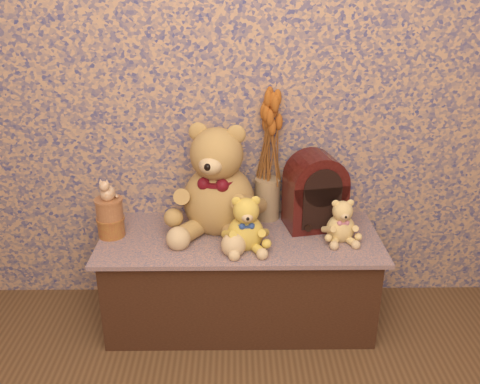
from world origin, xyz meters
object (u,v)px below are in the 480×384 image
object	(u,v)px
cathedral_radio	(315,190)
ceramic_vase	(267,198)
teddy_medium	(246,220)
cat_figurine	(107,188)
teddy_large	(219,174)
teddy_small	(341,218)
biscuit_tin_lower	(111,227)

from	to	relation	value
cathedral_radio	ceramic_vase	xyz separation A→B (m)	(-0.21, 0.09, -0.08)
teddy_medium	ceramic_vase	size ratio (longest dim) A/B	1.29
cat_figurine	teddy_large	bearing A→B (deg)	16.57
teddy_small	ceramic_vase	bearing A→B (deg)	139.83
teddy_small	cat_figurine	distance (m)	1.05
biscuit_tin_lower	teddy_small	bearing A→B (deg)	-2.64
teddy_small	cathedral_radio	distance (m)	0.19
teddy_medium	cathedral_radio	distance (m)	0.39
cathedral_radio	cat_figurine	xyz separation A→B (m)	(-0.94, -0.09, 0.05)
cathedral_radio	biscuit_tin_lower	distance (m)	0.95
cathedral_radio	cat_figurine	distance (m)	0.94
ceramic_vase	cat_figurine	size ratio (longest dim) A/B	1.85
teddy_large	ceramic_vase	bearing A→B (deg)	39.65
cathedral_radio	teddy_large	bearing A→B (deg)	171.25
cat_figurine	cathedral_radio	bearing A→B (deg)	13.67
teddy_large	teddy_medium	size ratio (longest dim) A/B	2.09
cathedral_radio	biscuit_tin_lower	world-z (taller)	cathedral_radio
teddy_small	biscuit_tin_lower	distance (m)	1.04
teddy_medium	cat_figurine	distance (m)	0.63
cathedral_radio	ceramic_vase	distance (m)	0.25
teddy_small	biscuit_tin_lower	size ratio (longest dim) A/B	1.76
teddy_large	teddy_small	size ratio (longest dim) A/B	2.58
teddy_large	biscuit_tin_lower	size ratio (longest dim) A/B	4.53
teddy_medium	biscuit_tin_lower	xyz separation A→B (m)	(-0.61, 0.11, -0.09)
teddy_small	teddy_large	bearing A→B (deg)	163.67
cathedral_radio	biscuit_tin_lower	xyz separation A→B (m)	(-0.94, -0.09, -0.14)
teddy_large	teddy_medium	distance (m)	0.26
teddy_large	cathedral_radio	bearing A→B (deg)	16.19
teddy_medium	teddy_small	world-z (taller)	teddy_medium
teddy_medium	cat_figurine	bearing A→B (deg)	164.85
cat_figurine	teddy_small	bearing A→B (deg)	5.50
teddy_medium	ceramic_vase	bearing A→B (deg)	64.77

